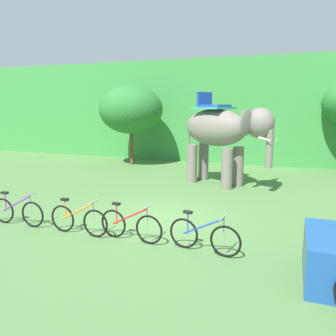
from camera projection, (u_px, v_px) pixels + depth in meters
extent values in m
plane|color=#4C753D|center=(159.00, 218.00, 9.98)|extent=(80.00, 80.00, 0.00)
cube|color=#3D8E42|center=(236.00, 111.00, 21.57)|extent=(36.00, 6.00, 5.83)
cylinder|color=brown|center=(132.00, 148.00, 18.85)|extent=(0.21, 0.21, 1.84)
ellipsoid|color=#28702D|center=(131.00, 110.00, 18.47)|extent=(3.45, 3.45, 2.62)
ellipsoid|color=slate|center=(215.00, 128.00, 13.88)|extent=(3.22, 2.48, 1.50)
cylinder|color=slate|center=(238.00, 166.00, 13.80)|extent=(0.44, 0.44, 1.60)
cylinder|color=slate|center=(227.00, 169.00, 13.26)|extent=(0.44, 0.44, 1.60)
cylinder|color=slate|center=(203.00, 161.00, 15.05)|extent=(0.44, 0.44, 1.60)
cylinder|color=slate|center=(192.00, 163.00, 14.51)|extent=(0.44, 0.44, 1.60)
ellipsoid|color=slate|center=(260.00, 123.00, 12.44)|extent=(1.42, 1.37, 1.10)
ellipsoid|color=slate|center=(265.00, 121.00, 12.97)|extent=(0.50, 0.83, 0.96)
ellipsoid|color=slate|center=(247.00, 122.00, 12.10)|extent=(0.50, 0.83, 0.96)
cylinder|color=slate|center=(269.00, 149.00, 12.29)|extent=(0.26, 0.26, 1.40)
cone|color=beige|center=(272.00, 138.00, 12.41)|extent=(0.56, 0.34, 0.21)
cone|color=beige|center=(266.00, 139.00, 12.11)|extent=(0.56, 0.34, 0.21)
cube|color=teal|center=(214.00, 108.00, 13.81)|extent=(1.74, 1.75, 0.08)
cube|color=#1E4799|center=(214.00, 106.00, 13.79)|extent=(1.38, 1.28, 0.10)
cube|color=#1E4799|center=(204.00, 99.00, 14.09)|extent=(0.47, 0.86, 0.56)
cylinder|color=slate|center=(189.00, 136.00, 14.95)|extent=(0.08, 0.08, 0.90)
torus|color=black|center=(3.00, 211.00, 9.47)|extent=(0.71, 0.06, 0.71)
torus|color=black|center=(33.00, 214.00, 9.14)|extent=(0.71, 0.06, 0.71)
cylinder|color=purple|center=(16.00, 204.00, 9.27)|extent=(0.97, 0.06, 0.54)
cylinder|color=purple|center=(5.00, 202.00, 9.39)|extent=(0.03, 0.03, 0.52)
cube|color=black|center=(5.00, 193.00, 9.34)|extent=(0.20, 0.10, 0.06)
cylinder|color=#9E9EA3|center=(30.00, 204.00, 9.11)|extent=(0.03, 0.03, 0.55)
cylinder|color=#9E9EA3|center=(30.00, 194.00, 9.06)|extent=(0.04, 0.52, 0.03)
torus|color=black|center=(63.00, 218.00, 8.81)|extent=(0.71, 0.07, 0.71)
torus|color=black|center=(95.00, 223.00, 8.44)|extent=(0.71, 0.07, 0.71)
cylinder|color=orange|center=(77.00, 211.00, 8.59)|extent=(0.97, 0.07, 0.54)
cylinder|color=orange|center=(65.00, 209.00, 8.73)|extent=(0.03, 0.03, 0.52)
cube|color=black|center=(65.00, 199.00, 8.68)|extent=(0.20, 0.11, 0.06)
cylinder|color=#9E9EA3|center=(93.00, 212.00, 8.41)|extent=(0.03, 0.03, 0.55)
cylinder|color=#9E9EA3|center=(93.00, 202.00, 8.36)|extent=(0.05, 0.52, 0.03)
torus|color=black|center=(113.00, 223.00, 8.44)|extent=(0.71, 0.11, 0.71)
torus|color=black|center=(149.00, 230.00, 8.02)|extent=(0.71, 0.11, 0.71)
cylinder|color=red|center=(130.00, 216.00, 8.19)|extent=(0.97, 0.13, 0.54)
cylinder|color=red|center=(117.00, 214.00, 8.35)|extent=(0.03, 0.03, 0.52)
cube|color=black|center=(116.00, 204.00, 8.30)|extent=(0.21, 0.12, 0.06)
cylinder|color=#9E9EA3|center=(147.00, 218.00, 7.99)|extent=(0.03, 0.03, 0.55)
cylinder|color=#9E9EA3|center=(147.00, 207.00, 7.94)|extent=(0.08, 0.52, 0.03)
torus|color=black|center=(184.00, 233.00, 7.79)|extent=(0.71, 0.15, 0.71)
torus|color=black|center=(226.00, 241.00, 7.32)|extent=(0.71, 0.15, 0.71)
cylinder|color=blue|center=(203.00, 226.00, 7.52)|extent=(0.97, 0.18, 0.54)
cylinder|color=blue|center=(188.00, 223.00, 7.70)|extent=(0.03, 0.03, 0.52)
cube|color=black|center=(188.00, 212.00, 7.65)|extent=(0.21, 0.13, 0.06)
cylinder|color=#9E9EA3|center=(224.00, 229.00, 7.29)|extent=(0.03, 0.03, 0.55)
cylinder|color=#9E9EA3|center=(224.00, 217.00, 7.25)|extent=(0.11, 0.52, 0.03)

